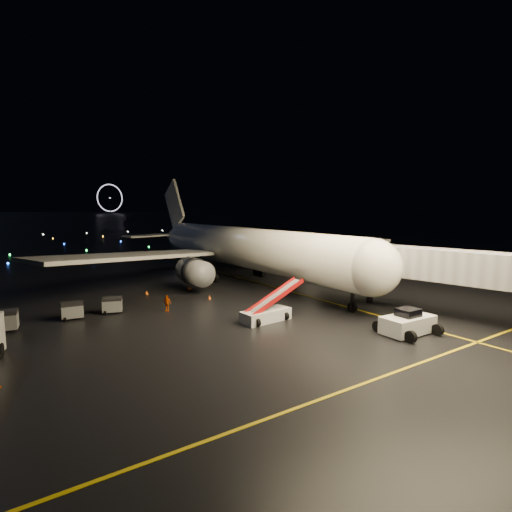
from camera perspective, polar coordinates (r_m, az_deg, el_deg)
The scene contains 15 objects.
ground at distance 325.90m, azimuth -30.89°, elevation 4.09°, with size 2000.00×2000.00×0.00m, color black.
lane_centre at distance 51.92m, azimuth 3.58°, elevation -4.70°, with size 0.25×80.00×0.02m, color #D0B30A.
lane_cross at distance 23.25m, azimuth 8.47°, elevation -19.83°, with size 60.00×0.25×0.02m, color #D0B30A.
airliner at distance 59.62m, azimuth -3.48°, elevation 4.48°, with size 55.99×53.19×15.86m, color white, non-canonical shape.
pushback_tug at distance 35.87m, azimuth 20.86°, elevation -8.69°, with size 4.52×2.37×2.15m, color silver.
belt_loader at distance 37.04m, azimuth 1.39°, elevation -6.72°, with size 7.07×1.93×3.43m, color silver, non-canonical shape.
crew_c at distance 41.80m, azimuth -12.61°, elevation -6.58°, with size 0.95×0.40×1.63m, color #F85F02.
safety_cone_0 at distance 46.47m, azimuth -6.67°, elevation -5.84°, with size 0.40×0.40×0.45m, color #F95E10.
safety_cone_1 at distance 51.93m, azimuth -9.48°, elevation -4.48°, with size 0.49×0.49×0.55m, color #F95E10.
safety_cone_2 at distance 50.43m, azimuth -15.36°, elevation -5.01°, with size 0.43×0.43×0.49m, color #F95E10.
ferris_wheel at distance 768.97m, azimuth -20.13°, elevation 7.65°, with size 50.00×4.00×52.00m, color black, non-canonical shape.
taxiway_lights at distance 132.96m, azimuth -25.80°, elevation 1.79°, with size 164.00×92.00×0.36m, color black, non-canonical shape.
baggage_cart_0 at distance 42.57m, azimuth -19.84°, elevation -6.62°, with size 1.86×1.30×1.58m, color gray.
baggage_cart_1 at distance 41.70m, azimuth -24.78°, elevation -7.10°, with size 1.90×1.33×1.61m, color gray.
baggage_cart_2 at distance 40.41m, azimuth -32.37°, elevation -7.86°, with size 2.10×1.47×1.78m, color gray.
Camera 1 is at (-19.20, -25.17, 10.44)m, focal length 28.00 mm.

